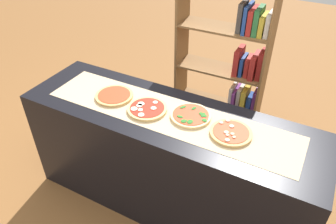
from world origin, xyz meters
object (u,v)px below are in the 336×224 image
Objects in this scene: pizza_mozzarella_1 at (147,109)px; pizza_mushroom_3 at (231,132)px; pizza_plain_0 at (114,96)px; pizza_spinach_2 at (191,116)px; bookshelf at (232,75)px.

pizza_mushroom_3 is (0.59, 0.03, -0.00)m from pizza_mozzarella_1.
pizza_plain_0 is at bearing -179.91° from pizza_mushroom_3.
pizza_mozzarella_1 is at bearing -166.48° from pizza_spinach_2.
bookshelf is (0.59, 0.95, -0.15)m from pizza_plain_0.
bookshelf is (-0.30, 0.95, -0.15)m from pizza_mushroom_3.
pizza_mushroom_3 is (0.29, -0.04, -0.00)m from pizza_spinach_2.
pizza_spinach_2 is at bearing 172.13° from pizza_mushroom_3.
pizza_mozzarella_1 is 1.03× the size of pizza_mushroom_3.
pizza_mushroom_3 is at bearing -72.45° from bookshelf.
pizza_mozzarella_1 is at bearing -106.51° from bookshelf.
pizza_plain_0 is 0.18× the size of bookshelf.
pizza_plain_0 is 1.00× the size of pizza_spinach_2.
pizza_mozzarella_1 is 0.18× the size of bookshelf.
pizza_spinach_2 is at bearing 4.06° from pizza_plain_0.
bookshelf is (-0.01, 0.91, -0.15)m from pizza_spinach_2.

